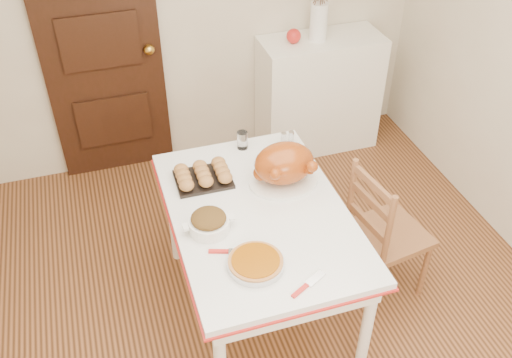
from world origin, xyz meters
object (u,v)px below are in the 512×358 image
object	(u,v)px
chair_oak	(389,231)
turkey_platter	(284,165)
kitchen_table	(259,264)
pumpkin_pie	(256,262)
sideboard	(318,94)

from	to	relation	value
chair_oak	turkey_platter	bearing A→B (deg)	60.72
kitchen_table	chair_oak	distance (m)	0.81
chair_oak	pumpkin_pie	world-z (taller)	chair_oak
chair_oak	turkey_platter	xyz separation A→B (m)	(-0.60, 0.22, 0.47)
chair_oak	pumpkin_pie	xyz separation A→B (m)	(-0.94, -0.33, 0.37)
sideboard	pumpkin_pie	bearing A→B (deg)	-120.75
sideboard	pumpkin_pie	world-z (taller)	sideboard
chair_oak	pumpkin_pie	bearing A→B (deg)	100.49
kitchen_table	turkey_platter	bearing A→B (deg)	42.16
kitchen_table	turkey_platter	xyz separation A→B (m)	(0.21, 0.19, 0.53)
kitchen_table	turkey_platter	world-z (taller)	turkey_platter
pumpkin_pie	chair_oak	bearing A→B (deg)	19.34
sideboard	chair_oak	xyz separation A→B (m)	(-0.22, -1.62, -0.01)
sideboard	kitchen_table	xyz separation A→B (m)	(-1.02, -1.58, -0.07)
chair_oak	sideboard	bearing A→B (deg)	-16.52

